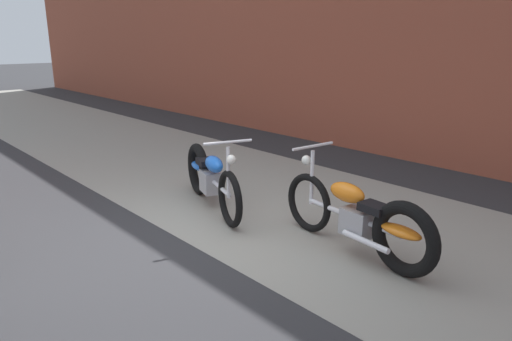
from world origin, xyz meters
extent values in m
plane|color=#2D2D30|center=(0.00, 0.00, 0.00)|extent=(80.00, 80.00, 0.00)
cube|color=gray|center=(0.00, 1.75, 0.00)|extent=(36.00, 3.50, 0.01)
torus|color=black|center=(-0.14, 0.65, 0.34)|extent=(0.67, 0.30, 0.68)
torus|color=black|center=(-1.37, 1.07, 0.36)|extent=(0.73, 0.36, 0.73)
cylinder|color=silver|center=(-0.76, 0.86, 0.38)|extent=(1.19, 0.45, 0.06)
cube|color=#99999E|center=(-0.83, 0.88, 0.34)|extent=(0.37, 0.31, 0.28)
ellipsoid|color=blue|center=(-0.68, 0.83, 0.62)|extent=(0.48, 0.32, 0.20)
ellipsoid|color=blue|center=(-1.33, 1.05, 0.42)|extent=(0.47, 0.31, 0.10)
cube|color=black|center=(-1.02, 0.95, 0.56)|extent=(0.33, 0.28, 0.08)
cylinder|color=silver|center=(-0.18, 0.66, 0.65)|extent=(0.06, 0.06, 0.62)
cylinder|color=silver|center=(-0.18, 0.66, 1.01)|extent=(0.22, 0.56, 0.03)
sphere|color=white|center=(-0.09, 0.63, 0.83)|extent=(0.11, 0.11, 0.11)
cylinder|color=silver|center=(-1.01, 1.10, 0.26)|extent=(0.54, 0.24, 0.06)
torus|color=black|center=(0.56, 1.23, 0.34)|extent=(0.68, 0.15, 0.68)
torus|color=black|center=(1.85, 1.10, 0.36)|extent=(0.74, 0.20, 0.73)
cylinder|color=silver|center=(1.21, 1.16, 0.38)|extent=(1.23, 0.18, 0.06)
cube|color=#99999E|center=(1.29, 1.15, 0.34)|extent=(0.34, 0.25, 0.28)
ellipsoid|color=orange|center=(1.13, 1.17, 0.62)|extent=(0.46, 0.23, 0.20)
ellipsoid|color=orange|center=(1.80, 1.10, 0.42)|extent=(0.46, 0.22, 0.10)
cube|color=black|center=(1.49, 1.13, 0.56)|extent=(0.30, 0.23, 0.08)
cylinder|color=silver|center=(0.60, 1.23, 0.65)|extent=(0.05, 0.05, 0.62)
cylinder|color=silver|center=(0.60, 1.23, 1.01)|extent=(0.09, 0.58, 0.03)
sphere|color=white|center=(0.50, 1.24, 0.83)|extent=(0.11, 0.11, 0.11)
cylinder|color=silver|center=(1.51, 0.98, 0.26)|extent=(0.55, 0.12, 0.06)
camera|label=1|loc=(3.84, -2.56, 2.15)|focal=32.55mm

